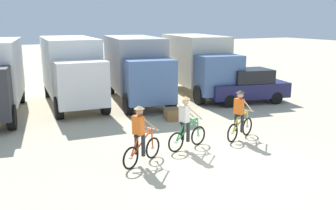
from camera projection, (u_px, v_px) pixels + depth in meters
The scene contains 9 objects.
ground_plane at pixel (223, 166), 10.83m from camera, with size 120.00×120.00×0.00m, color beige.
box_truck_white_box at pixel (71, 68), 18.40m from camera, with size 2.75×6.87×3.35m.
box_truck_grey_hauler at pixel (136, 66), 19.17m from camera, with size 3.30×7.02×3.35m.
box_truck_cream_rv at pixel (198, 62), 21.12m from camera, with size 3.30×7.01×3.35m.
sedan_parked at pixel (247, 86), 18.99m from camera, with size 4.45×2.48×1.76m.
cyclist_orange_shirt at pixel (141, 137), 10.80m from camera, with size 1.55×0.91×1.82m.
cyclist_cowboy_hat at pixel (186, 125), 12.10m from camera, with size 1.68×0.64×1.82m.
cyclist_near_camera at pixel (240, 117), 13.10m from camera, with size 1.62×0.80×1.82m.
supply_crate at pixel (172, 114), 15.81m from camera, with size 0.62×0.73×0.50m, color olive.
Camera 1 is at (-5.95, -8.36, 4.24)m, focal length 39.06 mm.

